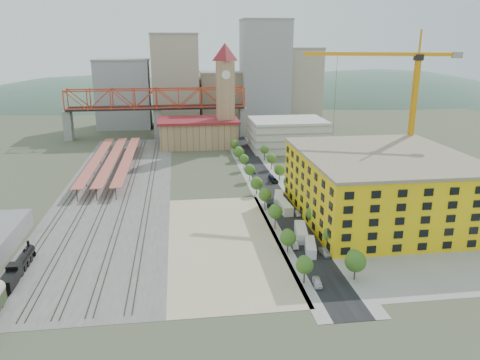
{
  "coord_description": "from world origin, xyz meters",
  "views": [
    {
      "loc": [
        -14.45,
        -140.31,
        49.0
      ],
      "look_at": [
        2.79,
        -11.1,
        10.0
      ],
      "focal_mm": 35.0,
      "sensor_mm": 36.0,
      "label": 1
    }
  ],
  "objects": [
    {
      "name": "site_trailer_d",
      "position": [
        16.0,
        -4.11,
        1.38
      ],
      "size": [
        5.04,
        10.41,
        2.75
      ],
      "primitive_type": "cube",
      "rotation": [
        0.0,
        0.0,
        -0.25
      ],
      "color": "silver",
      "rests_on": "ground"
    },
    {
      "name": "construction_building",
      "position": [
        42.0,
        -20.0,
        9.41
      ],
      "size": [
        44.6,
        50.6,
        18.8
      ],
      "color": "gold",
      "rests_on": "ground"
    },
    {
      "name": "construction_pad",
      "position": [
        45.0,
        -20.0,
        0.03
      ],
      "size": [
        50.0,
        90.0,
        0.06
      ],
      "primitive_type": "cube",
      "color": "gray",
      "rests_on": "ground"
    },
    {
      "name": "ground",
      "position": [
        0.0,
        0.0,
        0.0
      ],
      "size": [
        400.0,
        400.0,
        0.0
      ],
      "primitive_type": "plane",
      "color": "#474C38",
      "rests_on": "ground"
    },
    {
      "name": "site_trailer_b",
      "position": [
        16.0,
        -31.51,
        1.4
      ],
      "size": [
        4.35,
        10.52,
        2.8
      ],
      "primitive_type": "cube",
      "rotation": [
        0.0,
        0.0,
        -0.17
      ],
      "color": "silver",
      "rests_on": "ground"
    },
    {
      "name": "dirt_lot",
      "position": [
        -4.0,
        -31.5,
        0.03
      ],
      "size": [
        28.0,
        67.0,
        0.06
      ],
      "primitive_type": "cube",
      "color": "tan",
      "rests_on": "ground"
    },
    {
      "name": "car_7",
      "position": [
        19.0,
        21.24,
        0.67
      ],
      "size": [
        2.4,
        4.82,
        1.34
      ],
      "primitive_type": "imported",
      "rotation": [
        0.0,
        0.0,
        0.12
      ],
      "color": "#1A204C",
      "rests_on": "ground"
    },
    {
      "name": "locomotive",
      "position": [
        -50.0,
        -42.65,
        1.82
      ],
      "size": [
        2.53,
        19.49,
        4.87
      ],
      "color": "black",
      "rests_on": "ground"
    },
    {
      "name": "car_2",
      "position": [
        13.0,
        -10.53,
        0.78
      ],
      "size": [
        3.33,
        5.91,
        1.56
      ],
      "primitive_type": "imported",
      "rotation": [
        0.0,
        0.0,
        0.14
      ],
      "color": "black",
      "rests_on": "ground"
    },
    {
      "name": "platform_canopies",
      "position": [
        -41.0,
        45.0,
        3.99
      ],
      "size": [
        16.0,
        80.0,
        4.12
      ],
      "color": "#B06143",
      "rests_on": "ground"
    },
    {
      "name": "truss_bridge",
      "position": [
        -25.0,
        105.0,
        18.86
      ],
      "size": [
        94.0,
        9.6,
        25.6
      ],
      "color": "gray",
      "rests_on": "ground"
    },
    {
      "name": "site_trailer_c",
      "position": [
        16.0,
        -11.95,
        1.42
      ],
      "size": [
        3.29,
        10.5,
        2.84
      ],
      "primitive_type": "cube",
      "rotation": [
        0.0,
        0.0,
        0.05
      ],
      "color": "silver",
      "rests_on": "ground"
    },
    {
      "name": "car_0",
      "position": [
        13.0,
        -56.25,
        0.74
      ],
      "size": [
        2.26,
        4.53,
        1.48
      ],
      "primitive_type": "imported",
      "rotation": [
        0.0,
        0.0,
        -0.12
      ],
      "color": "silver",
      "rests_on": "ground"
    },
    {
      "name": "parking_garage",
      "position": [
        36.0,
        70.0,
        7.0
      ],
      "size": [
        34.0,
        26.0,
        14.0
      ],
      "primitive_type": "cube",
      "color": "silver",
      "rests_on": "ground"
    },
    {
      "name": "skyline",
      "position": [
        7.47,
        142.31,
        22.81
      ],
      "size": [
        133.0,
        46.0,
        60.0
      ],
      "color": "#9EA0A3",
      "rests_on": "ground"
    },
    {
      "name": "distant_hills",
      "position": [
        45.28,
        260.0,
        -79.54
      ],
      "size": [
        647.0,
        264.0,
        227.0
      ],
      "color": "#4C6B59",
      "rests_on": "ground"
    },
    {
      "name": "car_5",
      "position": [
        19.0,
        -15.97,
        0.65
      ],
      "size": [
        1.46,
        4.0,
        1.31
      ],
      "primitive_type": "imported",
      "rotation": [
        0.0,
        0.0,
        -0.02
      ],
      "color": "gray",
      "rests_on": "ground"
    },
    {
      "name": "car_3",
      "position": [
        13.0,
        30.88,
        0.73
      ],
      "size": [
        2.3,
        5.15,
        1.47
      ],
      "primitive_type": "imported",
      "rotation": [
        0.0,
        0.0,
        0.05
      ],
      "color": "#1A1E4D",
      "rests_on": "ground"
    },
    {
      "name": "tower_crane",
      "position": [
        59.06,
        5.38,
        32.33
      ],
      "size": [
        47.06,
        17.31,
        52.4
      ],
      "color": "orange",
      "rests_on": "ground"
    },
    {
      "name": "street_trees",
      "position": [
        16.0,
        5.0,
        0.0
      ],
      "size": [
        15.4,
        124.4,
        8.0
      ],
      "color": "#35641E",
      "rests_on": "ground"
    },
    {
      "name": "station_hall",
      "position": [
        -5.0,
        82.0,
        6.67
      ],
      "size": [
        38.0,
        24.0,
        13.1
      ],
      "color": "tan",
      "rests_on": "ground"
    },
    {
      "name": "clock_tower",
      "position": [
        8.0,
        79.99,
        28.7
      ],
      "size": [
        12.0,
        12.0,
        52.0
      ],
      "color": "tan",
      "rests_on": "ground"
    },
    {
      "name": "car_4",
      "position": [
        19.0,
        -42.46,
        0.79
      ],
      "size": [
        2.51,
        4.83,
        1.57
      ],
      "primitive_type": "imported",
      "rotation": [
        0.0,
        0.0,
        0.15
      ],
      "color": "#BDBDBD",
      "rests_on": "ground"
    },
    {
      "name": "site_trailer_a",
      "position": [
        16.0,
        -40.25,
        1.23
      ],
      "size": [
        4.21,
        9.28,
        2.46
      ],
      "primitive_type": "cube",
      "rotation": [
        0.0,
        0.0,
        -0.21
      ],
      "color": "silver",
      "rests_on": "ground"
    },
    {
      "name": "street_asphalt",
      "position": [
        16.0,
        15.0,
        0.03
      ],
      "size": [
        12.0,
        170.0,
        0.06
      ],
      "primitive_type": "cube",
      "color": "black",
      "rests_on": "ground"
    },
    {
      "name": "sidewalk_west",
      "position": [
        10.5,
        15.0,
        0.02
      ],
      "size": [
        3.0,
        170.0,
        0.04
      ],
      "primitive_type": "cube",
      "color": "gray",
      "rests_on": "ground"
    },
    {
      "name": "ballast_strip",
      "position": [
        -36.0,
        17.5,
        0.03
      ],
      "size": [
        36.0,
        165.0,
        0.06
      ],
      "primitive_type": "cube",
      "color": "#605E59",
      "rests_on": "ground"
    },
    {
      "name": "sidewalk_east",
      "position": [
        21.5,
        15.0,
        0.02
      ],
      "size": [
        3.0,
        170.0,
        0.04
      ],
      "primitive_type": "cube",
      "color": "gray",
      "rests_on": "ground"
    },
    {
      "name": "car_1",
      "position": [
        13.0,
        -37.42,
        0.65
      ],
      "size": [
        1.81,
        4.07,
        1.3
      ],
      "primitive_type": "imported",
      "rotation": [
        0.0,
        0.0,
        -0.11
      ],
      "color": "#B0AFB4",
      "rests_on": "ground"
    },
    {
      "name": "rail_tracks",
      "position": [
        -37.8,
        17.5,
        0.15
      ],
      "size": [
        26.56,
        160.0,
        0.18
      ],
      "color": "#382B23",
      "rests_on": "ground"
    },
    {
      "name": "car_6",
      "position": [
        19.0,
        17.61,
        0.68
      ],
      "size": [
        2.55,
        5.02,
        1.36
      ],
      "primitive_type": "imported",
      "rotation": [
        0.0,
        0.0,
        0.06
      ],
      "color": "black",
      "rests_on": "ground"
    }
  ]
}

